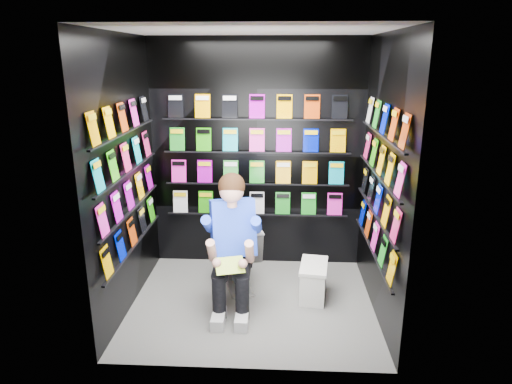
{
  "coord_description": "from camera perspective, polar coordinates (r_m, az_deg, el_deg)",
  "views": [
    {
      "loc": [
        0.24,
        -4.07,
        2.39
      ],
      "look_at": [
        0.03,
        0.15,
        1.13
      ],
      "focal_mm": 32.0,
      "sensor_mm": 36.0,
      "label": 1
    }
  ],
  "objects": [
    {
      "name": "longbox",
      "position": [
        4.8,
        7.17,
        -11.12
      ],
      "size": [
        0.3,
        0.47,
        0.33
      ],
      "primitive_type": "cube",
      "rotation": [
        0.0,
        0.0,
        -0.14
      ],
      "color": "silver",
      "rests_on": "floor"
    },
    {
      "name": "comics_right",
      "position": [
        4.31,
        15.2,
        1.47
      ],
      "size": [
        0.06,
        1.7,
        1.37
      ],
      "primitive_type": null,
      "color": "#D9216E",
      "rests_on": "wall_right"
    },
    {
      "name": "comics_left",
      "position": [
        4.44,
        -15.77,
        1.87
      ],
      "size": [
        0.06,
        1.7,
        1.37
      ],
      "primitive_type": null,
      "color": "#D9216E",
      "rests_on": "wall_left"
    },
    {
      "name": "held_comic",
      "position": [
        4.16,
        -3.3,
        -9.15
      ],
      "size": [
        0.29,
        0.22,
        0.11
      ],
      "primitive_type": "cube",
      "rotation": [
        -0.96,
        0.0,
        0.27
      ],
      "color": "green",
      "rests_on": "reader"
    },
    {
      "name": "ceiling",
      "position": [
        4.08,
        -0.57,
        19.59
      ],
      "size": [
        2.4,
        2.4,
        0.0
      ],
      "primitive_type": "plane",
      "color": "white",
      "rests_on": "floor"
    },
    {
      "name": "floor",
      "position": [
        4.73,
        -0.47,
        -13.73
      ],
      "size": [
        2.4,
        2.4,
        0.0
      ],
      "primitive_type": "plane",
      "color": "slate",
      "rests_on": "ground"
    },
    {
      "name": "longbox_lid",
      "position": [
        4.71,
        7.25,
        -9.15
      ],
      "size": [
        0.33,
        0.5,
        0.03
      ],
      "primitive_type": "cube",
      "rotation": [
        0.0,
        0.0,
        -0.14
      ],
      "color": "silver",
      "rests_on": "longbox"
    },
    {
      "name": "toilet",
      "position": [
        4.91,
        -2.35,
        -7.68
      ],
      "size": [
        0.61,
        0.84,
        0.73
      ],
      "primitive_type": "imported",
      "rotation": [
        0.0,
        0.0,
        3.41
      ],
      "color": "white",
      "rests_on": "floor"
    },
    {
      "name": "wall_right",
      "position": [
        4.32,
        15.59,
        1.4
      ],
      "size": [
        0.04,
        2.0,
        2.6
      ],
      "primitive_type": "cube",
      "color": "black",
      "rests_on": "floor"
    },
    {
      "name": "comics_back",
      "position": [
        5.16,
        0.12,
        4.51
      ],
      "size": [
        2.1,
        0.06,
        1.37
      ],
      "primitive_type": null,
      "color": "#D9216E",
      "rests_on": "wall_back"
    },
    {
      "name": "wall_front",
      "position": [
        3.27,
        -1.56,
        -2.87
      ],
      "size": [
        2.4,
        0.04,
        2.6
      ],
      "primitive_type": "cube",
      "color": "black",
      "rests_on": "floor"
    },
    {
      "name": "wall_back",
      "position": [
        5.19,
        0.14,
        4.53
      ],
      "size": [
        2.4,
        0.04,
        2.6
      ],
      "primitive_type": "cube",
      "color": "black",
      "rests_on": "floor"
    },
    {
      "name": "wall_left",
      "position": [
        4.45,
        -16.13,
        1.81
      ],
      "size": [
        0.04,
        2.0,
        2.6
      ],
      "primitive_type": "cube",
      "color": "black",
      "rests_on": "floor"
    },
    {
      "name": "reader",
      "position": [
        4.4,
        -2.86,
        -4.6
      ],
      "size": [
        0.76,
        0.94,
        1.51
      ],
      "primitive_type": null,
      "rotation": [
        0.0,
        0.0,
        0.27
      ],
      "color": "#1332C8",
      "rests_on": "toilet"
    }
  ]
}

